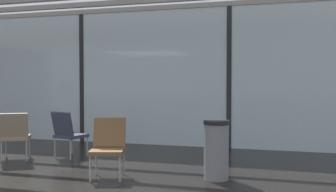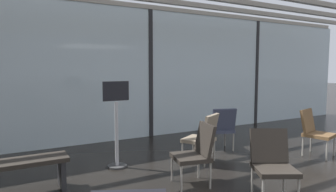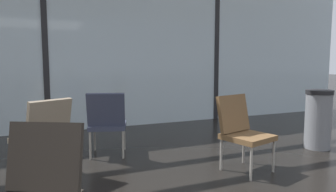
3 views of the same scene
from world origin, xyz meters
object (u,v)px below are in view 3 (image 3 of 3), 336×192
lounge_chair_3 (107,120)px  trash_bin (318,119)px  lounge_chair_4 (36,188)px  parked_airplane (87,40)px  lounge_chair_2 (242,128)px  lounge_chair_1 (44,133)px

lounge_chair_3 → trash_bin: (2.92, -0.81, -0.06)m
lounge_chair_4 → trash_bin: bearing=46.2°
parked_airplane → lounge_chair_4: size_ratio=14.60×
lounge_chair_2 → trash_bin: (1.57, 0.29, -0.06)m
lounge_chair_3 → trash_bin: size_ratio=1.01×
lounge_chair_2 → trash_bin: size_ratio=1.01×
parked_airplane → lounge_chair_3: 8.42m
lounge_chair_1 → lounge_chair_3: (0.79, 0.48, 0.00)m
parked_airplane → lounge_chair_4: parked_airplane is taller
lounge_chair_3 → lounge_chair_4: 2.21m
lounge_chair_2 → lounge_chair_3: (-1.35, 1.10, 0.00)m
parked_airplane → lounge_chair_2: parked_airplane is taller
lounge_chair_2 → trash_bin: 1.60m
lounge_chair_3 → lounge_chair_2: bearing=157.8°
parked_airplane → lounge_chair_4: (-1.78, -10.24, -1.65)m
lounge_chair_2 → trash_bin: lounge_chair_2 is taller
lounge_chair_4 → parked_airplane: bearing=108.4°
parked_airplane → lounge_chair_4: bearing=-99.8°
parked_airplane → trash_bin: (1.99, -9.01, -1.71)m
lounge_chair_2 → lounge_chair_1: bearing=147.9°
parked_airplane → trash_bin: bearing=-77.5°
lounge_chair_1 → lounge_chair_2: same height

